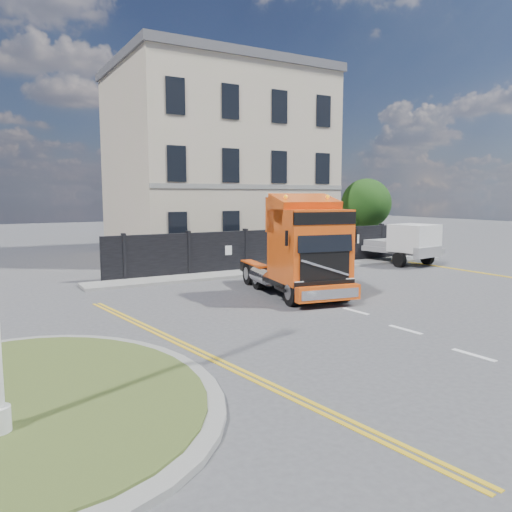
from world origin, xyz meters
TOP-DOWN VIEW (x-y plane):
  - ground at (0.00, 0.00)m, footprint 120.00×120.00m
  - traffic_island at (-7.00, -3.00)m, footprint 6.80×6.80m
  - hoarding_fence at (6.55, 9.00)m, footprint 18.80×0.25m
  - georgian_building at (6.00, 16.50)m, footprint 12.30×10.30m
  - tree at (14.38, 12.10)m, footprint 3.20×3.20m
  - pavement_far at (6.00, 8.10)m, footprint 20.00×1.60m
  - truck at (2.80, 2.43)m, footprint 3.26×6.40m
  - flatbed_pickup at (12.62, 6.78)m, footprint 2.88×5.57m

SIDE VIEW (x-z plane):
  - ground at x=0.00m, z-range 0.00..0.00m
  - pavement_far at x=6.00m, z-range 0.00..0.12m
  - traffic_island at x=-7.00m, z-range 0.00..0.16m
  - hoarding_fence at x=6.55m, z-range 0.00..2.00m
  - flatbed_pickup at x=12.62m, z-range 0.08..2.29m
  - truck at x=2.80m, z-range -0.19..3.47m
  - tree at x=14.38m, z-range 0.65..5.45m
  - georgian_building at x=6.00m, z-range -0.63..12.17m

